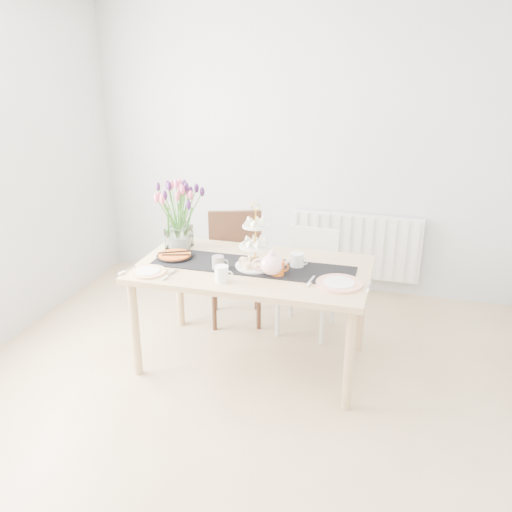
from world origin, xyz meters
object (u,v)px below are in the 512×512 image
(chair_white, at_px, (310,273))
(teapot, at_px, (272,265))
(plate_right, at_px, (339,283))
(dining_table, at_px, (253,277))
(mug_orange, at_px, (278,268))
(tart_tin, at_px, (175,256))
(plate_left, at_px, (148,272))
(mug_grey, at_px, (218,263))
(radiator, at_px, (354,246))
(cream_jug, at_px, (297,260))
(mug_white, at_px, (222,274))
(chair_brown, at_px, (235,258))
(cake_stand, at_px, (256,252))
(tulip_vase, at_px, (177,205))

(chair_white, distance_m, teapot, 0.86)
(plate_right, bearing_deg, dining_table, 167.06)
(mug_orange, bearing_deg, plate_right, -36.24)
(dining_table, bearing_deg, tart_tin, 179.62)
(mug_orange, relative_size, plate_left, 0.43)
(dining_table, xyz_separation_m, mug_grey, (-0.21, -0.11, 0.12))
(plate_left, distance_m, plate_right, 1.27)
(mug_grey, relative_size, mug_orange, 0.92)
(radiator, distance_m, cream_jug, 1.45)
(radiator, relative_size, plate_left, 4.95)
(dining_table, bearing_deg, mug_grey, -151.82)
(chair_white, xyz_separation_m, mug_white, (-0.41, -0.95, 0.33))
(tart_tin, relative_size, plate_right, 0.88)
(chair_white, bearing_deg, chair_brown, -177.81)
(mug_white, height_order, mug_orange, mug_white)
(cream_jug, relative_size, mug_orange, 0.96)
(radiator, xyz_separation_m, plate_left, (-1.20, -1.76, 0.31))
(cake_stand, bearing_deg, cream_jug, 18.81)
(radiator, relative_size, mug_grey, 12.55)
(radiator, distance_m, chair_white, 0.85)
(dining_table, bearing_deg, cream_jug, 15.30)
(cream_jug, distance_m, mug_grey, 0.54)
(cream_jug, xyz_separation_m, mug_white, (-0.41, -0.38, 0.00))
(dining_table, height_order, tulip_vase, tulip_vase)
(dining_table, relative_size, tulip_vase, 2.63)
(chair_white, height_order, tulip_vase, tulip_vase)
(cream_jug, bearing_deg, cake_stand, -143.87)
(radiator, distance_m, teapot, 1.67)
(chair_brown, distance_m, cake_stand, 0.86)
(tulip_vase, relative_size, plate_right, 2.05)
(cake_stand, distance_m, cream_jug, 0.29)
(plate_left, bearing_deg, chair_white, 45.56)
(chair_white, bearing_deg, tart_tin, -138.53)
(cream_jug, xyz_separation_m, tart_tin, (-0.88, -0.08, -0.03))
(teapot, height_order, plate_right, teapot)
(tart_tin, bearing_deg, mug_grey, -17.49)
(teapot, distance_m, tart_tin, 0.76)
(plate_right, bearing_deg, mug_white, -168.15)
(chair_white, distance_m, plate_right, 0.91)
(radiator, bearing_deg, plate_right, -87.89)
(tulip_vase, distance_m, mug_grey, 0.61)
(chair_white, distance_m, tart_tin, 1.12)
(mug_orange, bearing_deg, tulip_vase, 127.29)
(tulip_vase, height_order, plate_right, tulip_vase)
(chair_white, height_order, mug_orange, mug_orange)
(tulip_vase, xyz_separation_m, cream_jug, (0.93, -0.14, -0.28))
(dining_table, distance_m, cake_stand, 0.20)
(chair_brown, xyz_separation_m, mug_white, (0.23, -0.98, 0.28))
(dining_table, bearing_deg, mug_white, -112.15)
(tart_tin, relative_size, mug_grey, 2.71)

